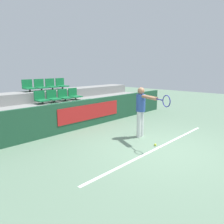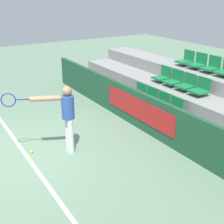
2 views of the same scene
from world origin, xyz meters
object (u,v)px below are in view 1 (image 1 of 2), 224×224
object	(u,v)px
stadium_chair_8	(29,87)
stadium_chair_9	(41,86)
stadium_chair_0	(56,112)
stadium_chair_1	(68,110)
stadium_chair_7	(74,95)
stadium_chair_2	(79,108)
stadium_chair_6	(64,96)
stadium_chair_11	(62,85)
stadium_chair_4	(41,99)
stadium_chair_5	(53,97)
tennis_ball	(155,145)
tennis_player	(142,107)
stadium_chair_3	(89,106)
stadium_chair_10	(51,85)

from	to	relation	value
stadium_chair_8	stadium_chair_9	xyz separation A→B (m)	(0.54, 0.00, 0.00)
stadium_chair_0	stadium_chair_1	distance (m)	0.54
stadium_chair_7	stadium_chair_2	bearing A→B (deg)	-119.27
stadium_chair_1	stadium_chair_7	world-z (taller)	stadium_chair_7
stadium_chair_6	stadium_chair_11	bearing A→B (deg)	60.73
stadium_chair_4	stadium_chair_9	world-z (taller)	stadium_chair_9
stadium_chair_0	stadium_chair_8	world-z (taller)	stadium_chair_8
stadium_chair_0	stadium_chair_5	world-z (taller)	stadium_chair_5
stadium_chair_2	tennis_ball	world-z (taller)	stadium_chair_2
tennis_player	stadium_chair_11	bearing A→B (deg)	108.90
stadium_chair_8	stadium_chair_11	size ratio (longest dim) A/B	1.00
tennis_player	tennis_ball	bearing A→B (deg)	-92.26
stadium_chair_5	stadium_chair_11	xyz separation A→B (m)	(1.08, 0.96, 0.41)
tennis_ball	stadium_chair_1	bearing A→B (deg)	95.21
stadium_chair_8	stadium_chair_11	world-z (taller)	same
stadium_chair_8	stadium_chair_9	distance (m)	0.54
stadium_chair_9	stadium_chair_0	bearing A→B (deg)	-105.66
stadium_chair_5	tennis_player	size ratio (longest dim) A/B	0.31
stadium_chair_3	tennis_ball	bearing A→B (deg)	-101.32
stadium_chair_4	stadium_chair_5	size ratio (longest dim) A/B	1.00
stadium_chair_1	stadium_chair_10	xyz separation A→B (m)	(0.54, 1.93, 0.82)
stadium_chair_3	stadium_chair_10	distance (m)	2.16
stadium_chair_0	stadium_chair_9	distance (m)	2.16
stadium_chair_2	stadium_chair_5	world-z (taller)	stadium_chair_5
stadium_chair_1	tennis_ball	size ratio (longest dim) A/B	7.57
stadium_chair_1	stadium_chair_10	distance (m)	2.16
tennis_ball	stadium_chair_3	bearing A→B (deg)	78.68
stadium_chair_3	stadium_chair_6	xyz separation A→B (m)	(-0.54, 0.96, 0.41)
stadium_chair_5	tennis_ball	xyz separation A→B (m)	(0.34, -4.67, -0.99)
stadium_chair_0	stadium_chair_5	size ratio (longest dim) A/B	1.00
stadium_chair_9	stadium_chair_10	size ratio (longest dim) A/B	1.00
stadium_chair_6	stadium_chair_8	size ratio (longest dim) A/B	1.00
stadium_chair_1	stadium_chair_7	distance (m)	1.50
stadium_chair_7	tennis_player	distance (m)	3.95
stadium_chair_5	stadium_chair_9	bearing A→B (deg)	90.00
stadium_chair_3	tennis_ball	distance (m)	3.82
stadium_chair_2	stadium_chair_1	bearing A→B (deg)	180.00
stadium_chair_4	stadium_chair_11	size ratio (longest dim) A/B	1.00
stadium_chair_0	tennis_ball	size ratio (longest dim) A/B	7.57
stadium_chair_2	stadium_chair_9	distance (m)	2.16
stadium_chair_6	stadium_chair_8	world-z (taller)	stadium_chair_8
stadium_chair_5	tennis_ball	world-z (taller)	stadium_chair_5
stadium_chair_11	stadium_chair_8	bearing A→B (deg)	180.00
stadium_chair_6	stadium_chair_7	xyz separation A→B (m)	(0.54, 0.00, 0.00)
stadium_chair_3	stadium_chair_7	xyz separation A→B (m)	(0.00, 0.96, 0.41)
stadium_chair_1	stadium_chair_5	xyz separation A→B (m)	(0.00, 0.96, 0.41)
stadium_chair_0	stadium_chair_4	world-z (taller)	stadium_chair_4
stadium_chair_8	stadium_chair_10	size ratio (longest dim) A/B	1.00
stadium_chair_11	stadium_chair_7	bearing A→B (deg)	-90.00
stadium_chair_4	stadium_chair_9	distance (m)	1.18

